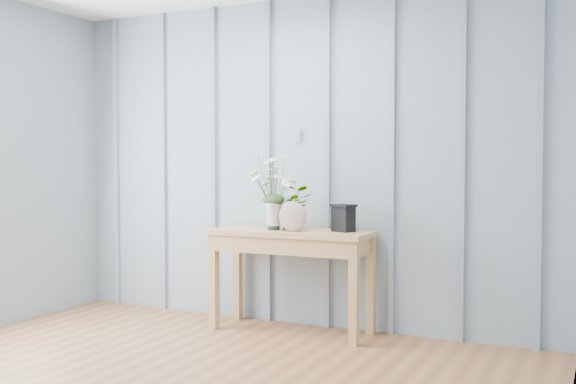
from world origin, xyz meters
The scene contains 6 objects.
room_shell centered at (0.00, 0.92, 1.99)m, with size 4.00×4.50×2.50m.
sideboard centered at (0.06, 1.99, 0.64)m, with size 1.20×0.45×0.75m.
daisy_vase centered at (-0.05, 1.94, 1.11)m, with size 0.40×0.31×0.57m.
spider_plant centered at (0.06, 2.06, 0.91)m, with size 0.30×0.26×0.33m, color #1F3B15.
felt_disc_vessel centered at (0.12, 1.89, 0.86)m, with size 0.21×0.06×0.21m, color brown.
carved_box centered at (0.46, 2.04, 0.85)m, with size 0.20×0.18×0.20m.
Camera 1 is at (2.16, -2.45, 1.23)m, focal length 42.00 mm.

